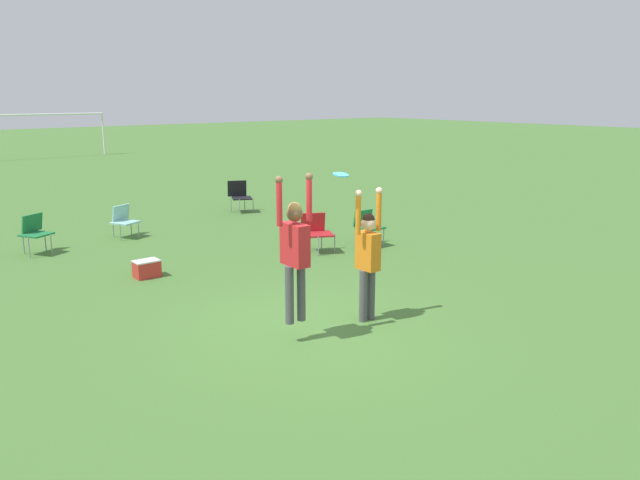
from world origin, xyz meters
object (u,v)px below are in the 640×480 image
camping_chair_3 (240,194)px  person_defending (368,252)px  camping_chair_4 (367,224)px  frisbee (341,175)px  camping_chair_0 (35,230)px  camping_chair_5 (317,229)px  cooler_box (147,269)px  camping_chair_2 (124,219)px  person_jumping (295,246)px

camping_chair_3 → person_defending: bearing=96.1°
camping_chair_3 → camping_chair_4: size_ratio=1.13×
frisbee → camping_chair_3: size_ratio=0.25×
camping_chair_0 → camping_chair_3: bearing=164.4°
camping_chair_4 → camping_chair_5: bearing=-12.9°
camping_chair_3 → camping_chair_5: (-1.20, -5.13, -0.03)m
camping_chair_0 → camping_chair_3: size_ratio=0.93×
camping_chair_3 → cooler_box: size_ratio=1.96×
frisbee → camping_chair_2: size_ratio=0.30×
frisbee → camping_chair_3: frisbee is taller
frisbee → camping_chair_4: 5.35m
person_defending → cooler_box: size_ratio=4.38×
frisbee → cooler_box: size_ratio=0.49×
person_jumping → camping_chair_0: person_jumping is taller
camping_chair_0 → camping_chair_2: 2.14m
frisbee → camping_chair_3: (3.70, 8.81, -1.74)m
camping_chair_0 → camping_chair_3: 6.22m
frisbee → camping_chair_4: bearing=42.3°
frisbee → camping_chair_3: bearing=67.2°
camping_chair_5 → cooler_box: size_ratio=1.82×
person_defending → frisbee: 1.27m
camping_chair_0 → cooler_box: (1.12, -3.20, -0.35)m
person_defending → cooler_box: person_defending is taller
camping_chair_2 → cooler_box: camping_chair_2 is taller
camping_chair_2 → camping_chair_4: size_ratio=0.96×
camping_chair_5 → camping_chair_3: bearing=-75.9°
person_defending → frisbee: (-0.44, 0.13, 1.19)m
frisbee → cooler_box: frisbee is taller
camping_chair_0 → camping_chair_4: size_ratio=1.06×
cooler_box → camping_chair_0: bearing=109.3°
person_jumping → camping_chair_4: person_jumping is taller
person_defending → camping_chair_4: size_ratio=2.53×
person_defending → camping_chair_4: person_defending is taller
person_defending → camping_chair_5: person_defending is taller
camping_chair_5 → cooler_box: camping_chair_5 is taller
person_jumping → person_defending: size_ratio=1.02×
camping_chair_2 → camping_chair_4: 5.87m
cooler_box → camping_chair_3: bearing=43.4°
person_jumping → camping_chair_2: bearing=-3.4°
camping_chair_4 → cooler_box: bearing=-8.8°
frisbee → cooler_box: (-1.23, 4.16, -2.09)m
camping_chair_4 → cooler_box: 5.03m
camping_chair_2 → camping_chair_3: size_ratio=0.85×
person_jumping → camping_chair_5: bearing=-40.6°
camping_chair_2 → cooler_box: size_ratio=1.65×
camping_chair_5 → cooler_box: (-3.73, 0.48, -0.33)m
person_defending → camping_chair_4: 4.87m
person_defending → camping_chair_2: size_ratio=2.65×
camping_chair_2 → camping_chair_3: bearing=170.3°
frisbee → camping_chair_5: 4.79m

